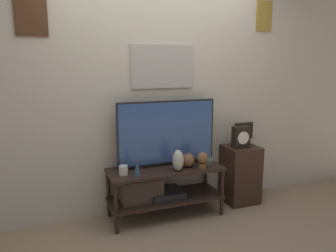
{
  "coord_description": "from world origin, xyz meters",
  "views": [
    {
      "loc": [
        -1.15,
        -2.85,
        1.65
      ],
      "look_at": [
        0.03,
        0.27,
        0.99
      ],
      "focal_mm": 35.0,
      "sensor_mm": 36.0,
      "label": 1
    }
  ],
  "objects_px": {
    "mantel_clock": "(241,137)",
    "vase_slim_bronze": "(137,167)",
    "vase_urn_stoneware": "(178,160)",
    "vase_round_glass": "(188,160)",
    "candle_jar": "(123,170)",
    "decorative_bust": "(202,159)",
    "television": "(167,133)",
    "vase_wide_bowl": "(206,161)"
  },
  "relations": [
    {
      "from": "mantel_clock",
      "to": "vase_slim_bronze",
      "type": "bearing_deg",
      "value": -173.56
    },
    {
      "from": "vase_urn_stoneware",
      "to": "vase_round_glass",
      "type": "distance_m",
      "value": 0.17
    },
    {
      "from": "candle_jar",
      "to": "mantel_clock",
      "type": "xyz_separation_m",
      "value": [
        1.39,
        0.05,
        0.22
      ]
    },
    {
      "from": "decorative_bust",
      "to": "vase_round_glass",
      "type": "bearing_deg",
      "value": 139.09
    },
    {
      "from": "television",
      "to": "mantel_clock",
      "type": "distance_m",
      "value": 0.88
    },
    {
      "from": "vase_wide_bowl",
      "to": "candle_jar",
      "type": "relative_size",
      "value": 1.72
    },
    {
      "from": "vase_wide_bowl",
      "to": "vase_urn_stoneware",
      "type": "relative_size",
      "value": 0.73
    },
    {
      "from": "television",
      "to": "vase_slim_bronze",
      "type": "xyz_separation_m",
      "value": [
        -0.4,
        -0.23,
        -0.27
      ]
    },
    {
      "from": "television",
      "to": "candle_jar",
      "type": "height_order",
      "value": "television"
    },
    {
      "from": "vase_slim_bronze",
      "to": "mantel_clock",
      "type": "bearing_deg",
      "value": 6.44
    },
    {
      "from": "vase_slim_bronze",
      "to": "decorative_bust",
      "type": "bearing_deg",
      "value": -0.81
    },
    {
      "from": "mantel_clock",
      "to": "vase_wide_bowl",
      "type": "bearing_deg",
      "value": -175.99
    },
    {
      "from": "candle_jar",
      "to": "mantel_clock",
      "type": "bearing_deg",
      "value": 2.22
    },
    {
      "from": "vase_round_glass",
      "to": "candle_jar",
      "type": "bearing_deg",
      "value": -179.74
    },
    {
      "from": "vase_urn_stoneware",
      "to": "decorative_bust",
      "type": "distance_m",
      "value": 0.27
    },
    {
      "from": "vase_slim_bronze",
      "to": "vase_round_glass",
      "type": "distance_m",
      "value": 0.6
    },
    {
      "from": "vase_round_glass",
      "to": "mantel_clock",
      "type": "bearing_deg",
      "value": 4.25
    },
    {
      "from": "television",
      "to": "vase_round_glass",
      "type": "xyz_separation_m",
      "value": [
        0.19,
        -0.14,
        -0.29
      ]
    },
    {
      "from": "vase_slim_bronze",
      "to": "vase_round_glass",
      "type": "height_order",
      "value": "vase_slim_bronze"
    },
    {
      "from": "decorative_bust",
      "to": "vase_slim_bronze",
      "type": "bearing_deg",
      "value": 179.19
    },
    {
      "from": "television",
      "to": "vase_wide_bowl",
      "type": "xyz_separation_m",
      "value": [
        0.42,
        -0.12,
        -0.33
      ]
    },
    {
      "from": "vase_slim_bronze",
      "to": "vase_urn_stoneware",
      "type": "relative_size",
      "value": 0.83
    },
    {
      "from": "candle_jar",
      "to": "vase_urn_stoneware",
      "type": "bearing_deg",
      "value": -7.87
    },
    {
      "from": "television",
      "to": "decorative_bust",
      "type": "bearing_deg",
      "value": -37.74
    },
    {
      "from": "vase_slim_bronze",
      "to": "mantel_clock",
      "type": "height_order",
      "value": "mantel_clock"
    },
    {
      "from": "candle_jar",
      "to": "decorative_bust",
      "type": "height_order",
      "value": "decorative_bust"
    },
    {
      "from": "vase_wide_bowl",
      "to": "decorative_bust",
      "type": "xyz_separation_m",
      "value": [
        -0.1,
        -0.12,
        0.07
      ]
    },
    {
      "from": "vase_urn_stoneware",
      "to": "mantel_clock",
      "type": "height_order",
      "value": "mantel_clock"
    },
    {
      "from": "television",
      "to": "vase_slim_bronze",
      "type": "relative_size",
      "value": 5.92
    },
    {
      "from": "vase_slim_bronze",
      "to": "vase_wide_bowl",
      "type": "distance_m",
      "value": 0.82
    },
    {
      "from": "candle_jar",
      "to": "decorative_bust",
      "type": "distance_m",
      "value": 0.83
    },
    {
      "from": "television",
      "to": "mantel_clock",
      "type": "xyz_separation_m",
      "value": [
        0.87,
        -0.09,
        -0.1
      ]
    },
    {
      "from": "candle_jar",
      "to": "decorative_bust",
      "type": "relative_size",
      "value": 0.54
    },
    {
      "from": "television",
      "to": "candle_jar",
      "type": "bearing_deg",
      "value": -164.75
    },
    {
      "from": "vase_wide_bowl",
      "to": "vase_round_glass",
      "type": "distance_m",
      "value": 0.23
    },
    {
      "from": "vase_urn_stoneware",
      "to": "television",
      "type": "bearing_deg",
      "value": 100.72
    },
    {
      "from": "candle_jar",
      "to": "decorative_bust",
      "type": "bearing_deg",
      "value": -6.88
    },
    {
      "from": "television",
      "to": "vase_slim_bronze",
      "type": "height_order",
      "value": "television"
    },
    {
      "from": "television",
      "to": "vase_round_glass",
      "type": "bearing_deg",
      "value": -35.63
    },
    {
      "from": "television",
      "to": "vase_urn_stoneware",
      "type": "bearing_deg",
      "value": -79.28
    },
    {
      "from": "vase_slim_bronze",
      "to": "candle_jar",
      "type": "height_order",
      "value": "vase_slim_bronze"
    },
    {
      "from": "candle_jar",
      "to": "mantel_clock",
      "type": "relative_size",
      "value": 0.38
    }
  ]
}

